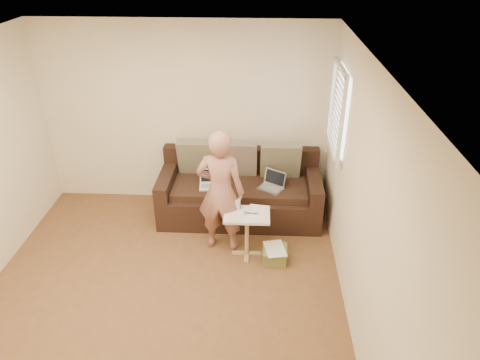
{
  "coord_description": "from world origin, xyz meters",
  "views": [
    {
      "loc": [
        1.05,
        -3.48,
        3.52
      ],
      "look_at": [
        0.8,
        1.4,
        0.78
      ],
      "focal_mm": 33.06,
      "sensor_mm": 36.0,
      "label": 1
    }
  ],
  "objects_px": {
    "laptop_white": "(211,187)",
    "laptop_silver": "(270,189)",
    "person": "(221,192)",
    "drinking_glass": "(238,204)",
    "striped_box": "(275,255)",
    "side_table": "(247,234)",
    "sofa": "(240,189)"
  },
  "relations": [
    {
      "from": "laptop_white",
      "to": "laptop_silver",
      "type": "bearing_deg",
      "value": -6.08
    },
    {
      "from": "person",
      "to": "drinking_glass",
      "type": "bearing_deg",
      "value": 177.8
    },
    {
      "from": "laptop_white",
      "to": "striped_box",
      "type": "relative_size",
      "value": 1.03
    },
    {
      "from": "laptop_white",
      "to": "drinking_glass",
      "type": "height_order",
      "value": "drinking_glass"
    },
    {
      "from": "side_table",
      "to": "laptop_silver",
      "type": "bearing_deg",
      "value": 68.36
    },
    {
      "from": "drinking_glass",
      "to": "striped_box",
      "type": "xyz_separation_m",
      "value": [
        0.46,
        -0.23,
        -0.57
      ]
    },
    {
      "from": "striped_box",
      "to": "laptop_white",
      "type": "bearing_deg",
      "value": 134.94
    },
    {
      "from": "sofa",
      "to": "laptop_white",
      "type": "distance_m",
      "value": 0.42
    },
    {
      "from": "laptop_white",
      "to": "sofa",
      "type": "bearing_deg",
      "value": 13.27
    },
    {
      "from": "laptop_white",
      "to": "striped_box",
      "type": "height_order",
      "value": "laptop_white"
    },
    {
      "from": "drinking_glass",
      "to": "side_table",
      "type": "bearing_deg",
      "value": -42.92
    },
    {
      "from": "sofa",
      "to": "striped_box",
      "type": "xyz_separation_m",
      "value": [
        0.47,
        -0.99,
        -0.33
      ]
    },
    {
      "from": "laptop_silver",
      "to": "striped_box",
      "type": "bearing_deg",
      "value": -54.26
    },
    {
      "from": "laptop_white",
      "to": "side_table",
      "type": "distance_m",
      "value": 0.93
    },
    {
      "from": "person",
      "to": "striped_box",
      "type": "xyz_separation_m",
      "value": [
        0.67,
        -0.27,
        -0.71
      ]
    },
    {
      "from": "laptop_white",
      "to": "drinking_glass",
      "type": "bearing_deg",
      "value": -62.97
    },
    {
      "from": "side_table",
      "to": "striped_box",
      "type": "relative_size",
      "value": 2.03
    },
    {
      "from": "person",
      "to": "drinking_glass",
      "type": "relative_size",
      "value": 13.42
    },
    {
      "from": "sofa",
      "to": "laptop_silver",
      "type": "bearing_deg",
      "value": -18.88
    },
    {
      "from": "person",
      "to": "side_table",
      "type": "xyz_separation_m",
      "value": [
        0.32,
        -0.15,
        -0.51
      ]
    },
    {
      "from": "person",
      "to": "striped_box",
      "type": "bearing_deg",
      "value": 166.32
    },
    {
      "from": "person",
      "to": "drinking_glass",
      "type": "xyz_separation_m",
      "value": [
        0.21,
        -0.04,
        -0.15
      ]
    },
    {
      "from": "person",
      "to": "striped_box",
      "type": "distance_m",
      "value": 1.01
    },
    {
      "from": "sofa",
      "to": "striped_box",
      "type": "distance_m",
      "value": 1.15
    },
    {
      "from": "side_table",
      "to": "laptop_white",
      "type": "bearing_deg",
      "value": 124.67
    },
    {
      "from": "side_table",
      "to": "drinking_glass",
      "type": "height_order",
      "value": "drinking_glass"
    },
    {
      "from": "side_table",
      "to": "person",
      "type": "bearing_deg",
      "value": 155.6
    },
    {
      "from": "sofa",
      "to": "laptop_silver",
      "type": "distance_m",
      "value": 0.45
    },
    {
      "from": "drinking_glass",
      "to": "person",
      "type": "bearing_deg",
      "value": 169.88
    },
    {
      "from": "sofa",
      "to": "striped_box",
      "type": "relative_size",
      "value": 7.43
    },
    {
      "from": "laptop_white",
      "to": "drinking_glass",
      "type": "relative_size",
      "value": 2.53
    },
    {
      "from": "striped_box",
      "to": "drinking_glass",
      "type": "bearing_deg",
      "value": 153.8
    }
  ]
}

